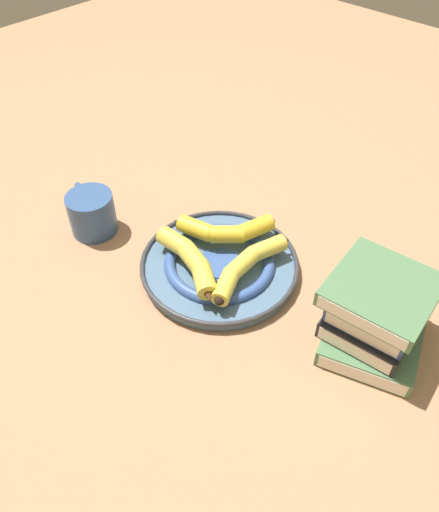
% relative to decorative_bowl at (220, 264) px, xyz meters
% --- Properties ---
extents(ground_plane, '(2.80, 2.80, 0.00)m').
position_rel_decorative_bowl_xyz_m(ground_plane, '(0.02, -0.04, -0.02)').
color(ground_plane, '#A87A56').
extents(decorative_bowl, '(0.30, 0.30, 0.03)m').
position_rel_decorative_bowl_xyz_m(decorative_bowl, '(0.00, 0.00, 0.00)').
color(decorative_bowl, slate).
rests_on(decorative_bowl, ground_plane).
extents(banana_a, '(0.06, 0.21, 0.03)m').
position_rel_decorative_bowl_xyz_m(banana_a, '(-0.06, -0.01, 0.03)').
color(banana_a, yellow).
rests_on(banana_a, decorative_bowl).
extents(banana_b, '(0.20, 0.09, 0.04)m').
position_rel_decorative_bowl_xyz_m(banana_b, '(0.02, 0.05, 0.04)').
color(banana_b, gold).
rests_on(banana_b, decorative_bowl).
extents(banana_c, '(0.16, 0.15, 0.03)m').
position_rel_decorative_bowl_xyz_m(banana_c, '(0.04, -0.05, 0.03)').
color(banana_c, gold).
rests_on(banana_c, decorative_bowl).
extents(book_stack, '(0.20, 0.21, 0.14)m').
position_rel_decorative_bowl_xyz_m(book_stack, '(-0.29, -0.06, 0.05)').
color(book_stack, '#4C754C').
rests_on(book_stack, ground_plane).
extents(coffee_mug, '(0.14, 0.09, 0.09)m').
position_rel_decorative_bowl_xyz_m(coffee_mug, '(0.27, 0.09, 0.03)').
color(coffee_mug, '#335184').
rests_on(coffee_mug, ground_plane).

